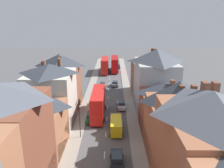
# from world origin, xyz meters

# --- Properties ---
(pavement_left) EXTENTS (2.20, 104.00, 0.14)m
(pavement_left) POSITION_xyz_m (-5.10, 38.00, 0.07)
(pavement_left) COLOR gray
(pavement_left) RESTS_ON ground
(pavement_right) EXTENTS (2.20, 104.00, 0.14)m
(pavement_right) POSITION_xyz_m (5.10, 38.00, 0.07)
(pavement_right) COLOR gray
(pavement_right) RESTS_ON ground
(centre_line_dashes) EXTENTS (0.14, 97.80, 0.01)m
(centre_line_dashes) POSITION_xyz_m (0.00, 36.00, 0.01)
(centre_line_dashes) COLOR silver
(centre_line_dashes) RESTS_ON ground
(terrace_row_left) EXTENTS (8.00, 45.97, 13.99)m
(terrace_row_left) POSITION_xyz_m (-10.19, 10.01, 6.19)
(terrace_row_left) COLOR #B2704C
(terrace_row_left) RESTS_ON ground
(terrace_row_right) EXTENTS (8.00, 57.48, 13.44)m
(terrace_row_right) POSITION_xyz_m (10.19, 14.63, 6.08)
(terrace_row_right) COLOR #B2704C
(terrace_row_right) RESTS_ON ground
(double_decker_bus_lead) EXTENTS (2.74, 10.80, 5.30)m
(double_decker_bus_lead) POSITION_xyz_m (-1.81, 25.47, 2.82)
(double_decker_bus_lead) COLOR red
(double_decker_bus_lead) RESTS_ON ground
(double_decker_bus_mid_street) EXTENTS (2.74, 10.80, 5.30)m
(double_decker_bus_mid_street) POSITION_xyz_m (-1.81, 62.14, 2.82)
(double_decker_bus_mid_street) COLOR red
(double_decker_bus_mid_street) RESTS_ON ground
(double_decker_bus_far_approaching) EXTENTS (2.74, 10.80, 5.30)m
(double_decker_bus_far_approaching) POSITION_xyz_m (1.79, 64.15, 2.82)
(double_decker_bus_far_approaching) COLOR #B70F0F
(double_decker_bus_far_approaching) RESTS_ON ground
(car_near_blue) EXTENTS (1.90, 4.22, 1.64)m
(car_near_blue) POSITION_xyz_m (1.80, 9.94, 0.82)
(car_near_blue) COLOR black
(car_near_blue) RESTS_ON ground
(car_near_silver) EXTENTS (1.90, 4.60, 1.62)m
(car_near_silver) POSITION_xyz_m (-3.10, 23.25, 0.82)
(car_near_silver) COLOR #144728
(car_near_silver) RESTS_ON ground
(car_parked_left_a) EXTENTS (1.90, 3.83, 1.59)m
(car_parked_left_a) POSITION_xyz_m (1.80, 45.60, 0.80)
(car_parked_left_a) COLOR gray
(car_parked_left_a) RESTS_ON ground
(car_parked_right_a) EXTENTS (1.90, 4.08, 1.60)m
(car_parked_right_a) POSITION_xyz_m (3.10, 69.53, 0.81)
(car_parked_right_a) COLOR navy
(car_parked_right_a) RESTS_ON ground
(car_mid_black) EXTENTS (1.90, 4.57, 1.66)m
(car_mid_black) POSITION_xyz_m (3.10, 29.52, 0.84)
(car_mid_black) COLOR silver
(car_mid_black) RESTS_ON ground
(car_mid_white) EXTENTS (1.90, 4.08, 1.70)m
(car_mid_white) POSITION_xyz_m (-1.80, 43.79, 0.85)
(car_mid_white) COLOR gray
(car_mid_white) RESTS_ON ground
(delivery_van) EXTENTS (2.20, 5.20, 2.41)m
(delivery_van) POSITION_xyz_m (1.80, 18.78, 1.34)
(delivery_van) COLOR yellow
(delivery_van) RESTS_ON ground
(street_lamp) EXTENTS (0.20, 1.12, 5.50)m
(street_lamp) POSITION_xyz_m (-4.25, 16.99, 3.24)
(street_lamp) COLOR black
(street_lamp) RESTS_ON ground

